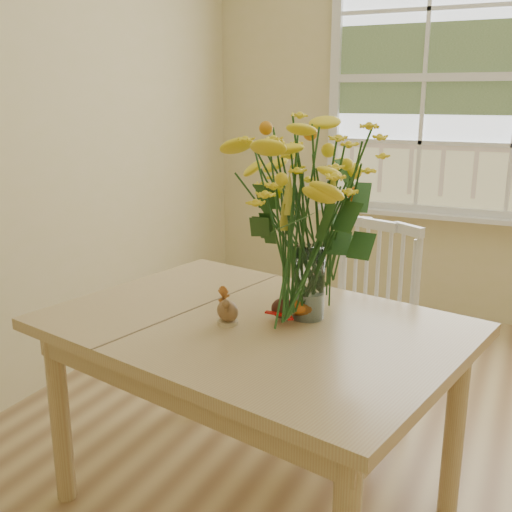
% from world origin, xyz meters
% --- Properties ---
extents(dining_table, '(1.50, 1.20, 0.71)m').
position_xyz_m(dining_table, '(-0.64, -0.06, 0.62)').
color(dining_table, tan).
rests_on(dining_table, floor).
extents(windsor_chair, '(0.51, 0.50, 0.90)m').
position_xyz_m(windsor_chair, '(-0.45, 0.68, 0.51)').
color(windsor_chair, white).
rests_on(windsor_chair, floor).
extents(flower_vase, '(0.51, 0.51, 0.61)m').
position_xyz_m(flower_vase, '(-0.49, 0.05, 1.08)').
color(flower_vase, white).
rests_on(flower_vase, dining_table).
extents(pumpkin, '(0.11, 0.11, 0.08)m').
position_xyz_m(pumpkin, '(-0.50, 0.04, 0.76)').
color(pumpkin, orange).
rests_on(pumpkin, dining_table).
extents(turkey_figurine, '(0.11, 0.10, 0.11)m').
position_xyz_m(turkey_figurine, '(-0.71, -0.12, 0.76)').
color(turkey_figurine, '#CCB78C').
rests_on(turkey_figurine, dining_table).
extents(dark_gourd, '(0.13, 0.12, 0.07)m').
position_xyz_m(dark_gourd, '(-0.56, -0.00, 0.75)').
color(dark_gourd, '#38160F').
rests_on(dark_gourd, dining_table).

